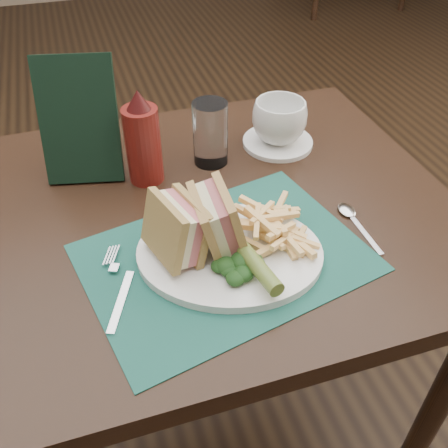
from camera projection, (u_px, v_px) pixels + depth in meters
name	position (u px, v px, depth m)	size (l,w,h in m)	color
floor	(173.00, 288.00, 1.77)	(7.00, 7.00, 0.00)	black
table_main	(212.00, 331.00, 1.16)	(0.90, 0.75, 0.75)	black
placemat	(225.00, 258.00, 0.81)	(0.44, 0.31, 0.00)	#195145
plate	(230.00, 253.00, 0.80)	(0.30, 0.24, 0.01)	white
sandwich_half_a	(164.00, 233.00, 0.75)	(0.06, 0.10, 0.09)	tan
sandwich_half_b	(205.00, 221.00, 0.77)	(0.06, 0.11, 0.10)	tan
kale_garnish	(243.00, 266.00, 0.75)	(0.11, 0.08, 0.03)	#153613
pickle_spear	(256.00, 265.00, 0.74)	(0.02, 0.02, 0.12)	#576E2A
fries_pile	(271.00, 224.00, 0.81)	(0.18, 0.20, 0.05)	#F9CC7C
fork	(118.00, 285.00, 0.75)	(0.03, 0.17, 0.01)	silver
spoon	(359.00, 225.00, 0.86)	(0.03, 0.15, 0.01)	silver
saucer	(278.00, 142.00, 1.07)	(0.15, 0.15, 0.01)	white
coffee_cup	(279.00, 122.00, 1.04)	(0.11, 0.11, 0.09)	white
drinking_glass	(210.00, 133.00, 0.98)	(0.07, 0.07, 0.13)	silver
ketchup_bottle	(142.00, 137.00, 0.92)	(0.07, 0.07, 0.19)	#5D1410
check_presenter	(79.00, 121.00, 0.92)	(0.14, 0.02, 0.24)	black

